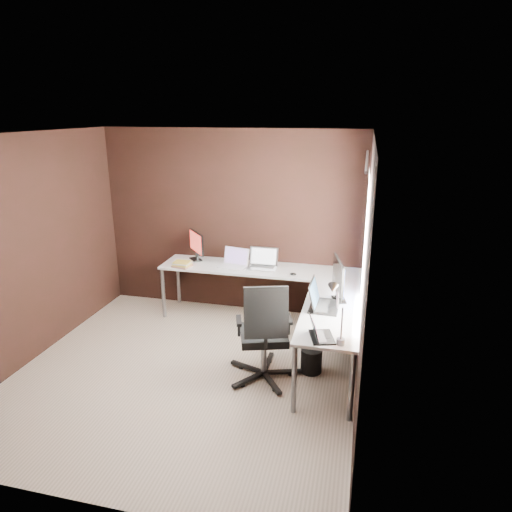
{
  "coord_description": "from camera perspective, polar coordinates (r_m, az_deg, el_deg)",
  "views": [
    {
      "loc": [
        1.75,
        -4.04,
        2.71
      ],
      "look_at": [
        0.55,
        0.95,
        1.07
      ],
      "focal_mm": 32.0,
      "sensor_mm": 36.0,
      "label": 1
    }
  ],
  "objects": [
    {
      "name": "office_chair",
      "position": [
        4.85,
        1.02,
        -11.79
      ],
      "size": [
        0.62,
        0.65,
        1.11
      ],
      "rotation": [
        0.0,
        0.0,
        0.31
      ],
      "color": "black",
      "rests_on": "ground"
    },
    {
      "name": "mouse_corner",
      "position": [
        5.76,
        4.66,
        -2.27
      ],
      "size": [
        0.1,
        0.08,
        0.03
      ],
      "primitive_type": "ellipsoid",
      "rotation": [
        0.0,
        0.0,
        -0.36
      ],
      "color": "black",
      "rests_on": "desk"
    },
    {
      "name": "mouse_left",
      "position": [
        6.13,
        -9.03,
        -1.2
      ],
      "size": [
        0.1,
        0.08,
        0.03
      ],
      "primitive_type": "ellipsoid",
      "rotation": [
        0.0,
        0.0,
        -0.38
      ],
      "color": "black",
      "rests_on": "desk"
    },
    {
      "name": "monitor_right",
      "position": [
        5.0,
        10.27,
        -2.7
      ],
      "size": [
        0.19,
        0.55,
        0.46
      ],
      "rotation": [
        0.0,
        0.0,
        1.8
      ],
      "color": "black",
      "rests_on": "desk"
    },
    {
      "name": "room",
      "position": [
        4.57,
        -5.14,
        -0.63
      ],
      "size": [
        3.6,
        3.6,
        2.5
      ],
      "color": "beige",
      "rests_on": "ground"
    },
    {
      "name": "book_stack",
      "position": [
        6.13,
        -9.24,
        -1.02
      ],
      "size": [
        0.26,
        0.23,
        0.07
      ],
      "rotation": [
        0.0,
        0.0,
        -0.1
      ],
      "color": "#A06E56",
      "rests_on": "desk"
    },
    {
      "name": "laptop_silver",
      "position": [
        6.03,
        0.85,
        -0.92
      ],
      "size": [
        0.38,
        0.27,
        0.25
      ],
      "rotation": [
        0.0,
        0.0,
        -0.0
      ],
      "color": "silver",
      "rests_on": "desk"
    },
    {
      "name": "laptop_black_small",
      "position": [
        4.25,
        7.88,
        -9.58
      ],
      "size": [
        0.28,
        0.34,
        0.2
      ],
      "rotation": [
        0.0,
        0.0,
        1.85
      ],
      "color": "black",
      "rests_on": "desk"
    },
    {
      "name": "drawer_pedestal",
      "position": [
        5.73,
        9.1,
        -7.38
      ],
      "size": [
        0.42,
        0.5,
        0.6
      ],
      "primitive_type": "cube",
      "color": "white",
      "rests_on": "ground"
    },
    {
      "name": "desk",
      "position": [
        5.55,
        3.14,
        -3.8
      ],
      "size": [
        2.65,
        2.25,
        0.73
      ],
      "color": "white",
      "rests_on": "ground"
    },
    {
      "name": "laptop_black_big",
      "position": [
        4.88,
        8.07,
        -5.64
      ],
      "size": [
        0.31,
        0.43,
        0.28
      ],
      "rotation": [
        0.0,
        0.0,
        1.54
      ],
      "color": "black",
      "rests_on": "desk"
    },
    {
      "name": "desk_lamp",
      "position": [
        4.1,
        9.93,
        -6.11
      ],
      "size": [
        0.18,
        0.21,
        0.55
      ],
      "rotation": [
        0.0,
        0.0,
        0.39
      ],
      "color": "slate",
      "rests_on": "desk"
    },
    {
      "name": "laptop_white",
      "position": [
        6.07,
        -2.72,
        -0.82
      ],
      "size": [
        0.4,
        0.32,
        0.24
      ],
      "rotation": [
        0.0,
        0.0,
        -0.2
      ],
      "color": "white",
      "rests_on": "desk"
    },
    {
      "name": "monitor_left",
      "position": [
        6.33,
        -7.46,
        1.48
      ],
      "size": [
        0.32,
        0.36,
        0.4
      ],
      "rotation": [
        0.0,
        0.0,
        -0.86
      ],
      "color": "black",
      "rests_on": "desk"
    },
    {
      "name": "wastebasket",
      "position": [
        5.09,
        6.93,
        -12.82
      ],
      "size": [
        0.24,
        0.24,
        0.27
      ],
      "primitive_type": "cylinder",
      "rotation": [
        0.0,
        0.0,
        -0.03
      ],
      "color": "black",
      "rests_on": "ground"
    }
  ]
}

